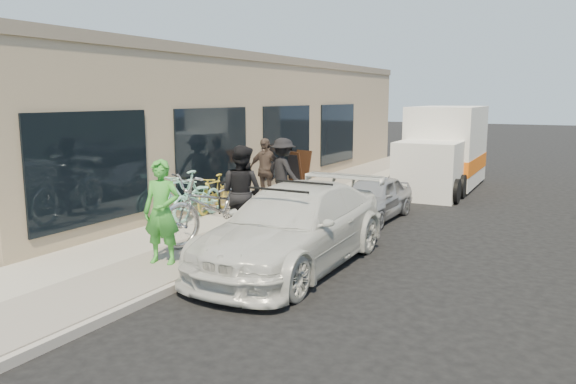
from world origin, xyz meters
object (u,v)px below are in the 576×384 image
at_px(bike_rack, 225,193).
at_px(sandwich_board, 297,168).
at_px(cruiser_bike_b, 198,198).
at_px(cruiser_bike_c, 214,194).
at_px(sedan_silver, 373,198).
at_px(woman_rider, 162,212).
at_px(tandem_bike, 217,206).
at_px(moving_truck, 443,153).
at_px(man_standing, 242,192).
at_px(cruiser_bike_a, 183,196).
at_px(sedan_white, 293,227).
at_px(bystander_b, 265,170).
at_px(bystander_a, 283,171).

height_order(bike_rack, sandwich_board, sandwich_board).
relative_size(cruiser_bike_b, cruiser_bike_c, 1.20).
xyz_separation_m(sedan_silver, cruiser_bike_c, (-3.50, -1.74, 0.08)).
height_order(sandwich_board, woman_rider, woman_rider).
height_order(tandem_bike, cruiser_bike_c, tandem_bike).
distance_m(moving_truck, tandem_bike, 9.86).
height_order(bike_rack, cruiser_bike_b, cruiser_bike_b).
height_order(woman_rider, man_standing, man_standing).
height_order(sedan_silver, cruiser_bike_b, cruiser_bike_b).
xyz_separation_m(tandem_bike, cruiser_bike_b, (-1.62, 1.51, -0.20)).
distance_m(sedan_silver, cruiser_bike_a, 4.57).
distance_m(sedan_silver, cruiser_bike_c, 3.91).
height_order(bike_rack, cruiser_bike_a, cruiser_bike_a).
xyz_separation_m(sedan_silver, woman_rider, (-1.71, -5.70, 0.51)).
bearing_deg(sedan_white, bystander_b, 125.94).
height_order(sandwich_board, sedan_silver, sandwich_board).
bearing_deg(man_standing, cruiser_bike_b, -26.99).
relative_size(sedan_silver, bystander_a, 1.76).
relative_size(sedan_white, bystander_a, 2.77).
height_order(bike_rack, bystander_a, bystander_a).
bearing_deg(sedan_white, cruiser_bike_c, 143.80).
relative_size(bystander_a, bystander_b, 1.02).
bearing_deg(cruiser_bike_a, bystander_a, 73.94).
relative_size(tandem_bike, bystander_a, 1.49).
bearing_deg(sandwich_board, bystander_b, -65.77).
bearing_deg(bystander_b, woman_rider, -74.93).
xyz_separation_m(bike_rack, cruiser_bike_a, (-0.31, -1.24, 0.09)).
height_order(sedan_white, bystander_b, bystander_b).
relative_size(sedan_white, bystander_b, 2.82).
height_order(cruiser_bike_a, bystander_b, bystander_b).
distance_m(woman_rider, cruiser_bike_b, 3.65).
xyz_separation_m(cruiser_bike_b, cruiser_bike_c, (-0.09, 0.76, -0.02)).
bearing_deg(bystander_a, cruiser_bike_b, 91.12).
distance_m(bike_rack, cruiser_bike_a, 1.28).
distance_m(sandwich_board, tandem_bike, 7.31).
bearing_deg(sedan_silver, cruiser_bike_c, -152.34).
xyz_separation_m(sedan_white, bystander_b, (-3.23, 4.44, 0.31)).
relative_size(sedan_silver, bystander_b, 1.79).
bearing_deg(tandem_bike, moving_truck, 91.91).
height_order(bike_rack, cruiser_bike_c, cruiser_bike_c).
xyz_separation_m(man_standing, bystander_b, (-1.67, 3.70, -0.07)).
bearing_deg(cruiser_bike_c, cruiser_bike_b, -88.84).
bearing_deg(cruiser_bike_a, moving_truck, 69.82).
bearing_deg(cruiser_bike_b, sandwich_board, 91.22).
bearing_deg(sedan_silver, man_standing, -110.33).
distance_m(sandwich_board, woman_rider, 8.98).
bearing_deg(cruiser_bike_b, woman_rider, -63.70).
height_order(sandwich_board, bystander_b, bystander_b).
distance_m(bike_rack, bystander_b, 1.73).
bearing_deg(bystander_b, tandem_bike, -70.60).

